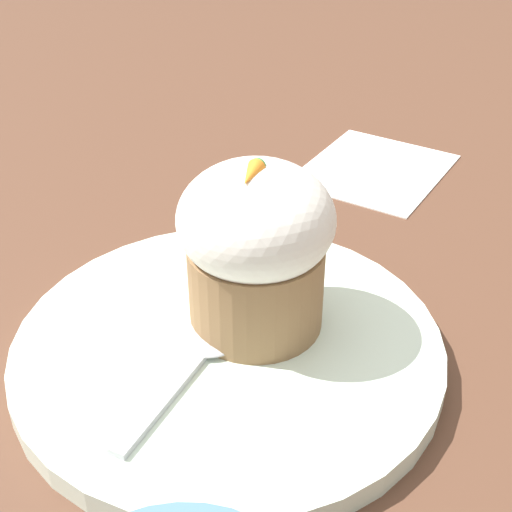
# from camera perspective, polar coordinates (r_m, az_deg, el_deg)

# --- Properties ---
(ground_plane) EXTENTS (4.00, 4.00, 0.00)m
(ground_plane) POSITION_cam_1_polar(r_m,az_deg,el_deg) (0.41, -2.21, -8.11)
(ground_plane) COLOR #513323
(dessert_plate) EXTENTS (0.24, 0.24, 0.01)m
(dessert_plate) POSITION_cam_1_polar(r_m,az_deg,el_deg) (0.40, -2.23, -7.36)
(dessert_plate) COLOR silver
(dessert_plate) RESTS_ON ground_plane
(carrot_cake) EXTENTS (0.08, 0.08, 0.10)m
(carrot_cake) POSITION_cam_1_polar(r_m,az_deg,el_deg) (0.38, -0.00, 0.78)
(carrot_cake) COLOR olive
(carrot_cake) RESTS_ON dessert_plate
(spoon) EXTENTS (0.12, 0.04, 0.01)m
(spoon) POSITION_cam_1_polar(r_m,az_deg,el_deg) (0.39, -3.96, -6.95)
(spoon) COLOR #B7B7BC
(spoon) RESTS_ON dessert_plate
(paper_napkin) EXTENTS (0.15, 0.13, 0.00)m
(paper_napkin) POSITION_cam_1_polar(r_m,az_deg,el_deg) (0.61, 9.48, 6.88)
(paper_napkin) COLOR white
(paper_napkin) RESTS_ON ground_plane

